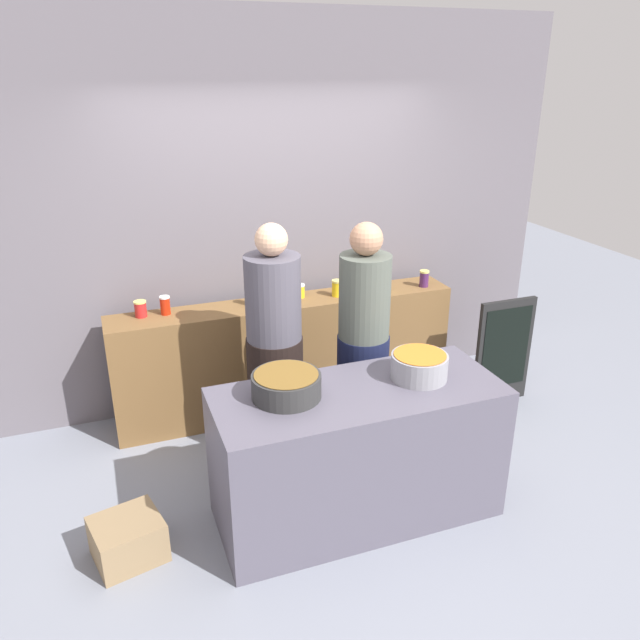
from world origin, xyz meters
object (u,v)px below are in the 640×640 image
preserve_jar_4 (337,288)px  preserve_jar_5 (362,286)px  preserve_jar_2 (251,297)px  bread_crate (128,539)px  preserve_jar_1 (165,305)px  cooking_pot_left (286,386)px  preserve_jar_7 (424,278)px  preserve_jar_0 (141,309)px  cook_with_tongs (275,359)px  preserve_jar_3 (300,291)px  preserve_jar_6 (384,283)px  cook_in_cap (363,356)px  cooking_pot_center (419,366)px  chalkboard_sign (504,351)px

preserve_jar_4 → preserve_jar_5: size_ratio=1.16×
preserve_jar_2 → bread_crate: (-1.10, -1.33, -0.86)m
preserve_jar_1 → cooking_pot_left: preserve_jar_1 is taller
preserve_jar_7 → bread_crate: bearing=-153.7°
preserve_jar_2 → cooking_pot_left: preserve_jar_2 is taller
bread_crate → preserve_jar_0: bearing=78.1°
preserve_jar_4 → cook_with_tongs: bearing=-138.1°
preserve_jar_3 → preserve_jar_4: (0.28, -0.08, 0.01)m
preserve_jar_6 → bread_crate: (-2.18, -1.26, -0.86)m
preserve_jar_1 → cook_in_cap: size_ratio=0.08×
cook_with_tongs → cooking_pot_center: bearing=-46.8°
preserve_jar_3 → cook_with_tongs: 0.84m
preserve_jar_5 → preserve_jar_6: preserve_jar_6 is taller
cooking_pot_left → cook_with_tongs: size_ratio=0.23×
preserve_jar_7 → cook_with_tongs: bearing=-157.9°
preserve_jar_1 → cook_with_tongs: cook_with_tongs is taller
cooking_pot_center → preserve_jar_3: bearing=100.7°
preserve_jar_0 → cook_with_tongs: cook_with_tongs is taller
preserve_jar_0 → preserve_jar_1: bearing=-4.2°
preserve_jar_4 → preserve_jar_7: 0.75m
preserve_jar_6 → chalkboard_sign: bearing=-29.3°
preserve_jar_0 → preserve_jar_2: bearing=-3.3°
bread_crate → chalkboard_sign: (3.04, 0.78, 0.33)m
preserve_jar_5 → cook_in_cap: cook_in_cap is taller
chalkboard_sign → preserve_jar_2: bearing=164.3°
preserve_jar_5 → preserve_jar_7: size_ratio=0.83×
preserve_jar_6 → cooking_pot_left: bearing=-133.8°
cook_with_tongs → preserve_jar_5: bearing=34.6°
preserve_jar_3 → preserve_jar_4: size_ratio=0.81×
preserve_jar_1 → preserve_jar_2: (0.63, -0.03, -0.00)m
preserve_jar_7 → bread_crate: (-2.53, -1.25, -0.86)m
cook_with_tongs → preserve_jar_1: bearing=131.3°
cook_with_tongs → cook_in_cap: bearing=-16.4°
cook_in_cap → cooking_pot_center: bearing=-78.7°
preserve_jar_2 → cooking_pot_left: bearing=-96.3°
preserve_jar_1 → cook_in_cap: 1.49m
preserve_jar_2 → chalkboard_sign: preserve_jar_2 is taller
cooking_pot_center → cooking_pot_left: bearing=176.1°
preserve_jar_4 → preserve_jar_6: 0.40m
preserve_jar_0 → cook_with_tongs: size_ratio=0.07×
cook_with_tongs → cook_in_cap: 0.60m
preserve_jar_2 → preserve_jar_7: bearing=-3.1°
preserve_jar_6 → cook_with_tongs: cook_with_tongs is taller
preserve_jar_5 → preserve_jar_7: (0.54, -0.04, 0.01)m
preserve_jar_4 → preserve_jar_7: size_ratio=0.96×
cooking_pot_left → cook_in_cap: 0.88m
cook_with_tongs → chalkboard_sign: 1.99m
preserve_jar_2 → bread_crate: bearing=-129.5°
preserve_jar_1 → preserve_jar_4: (1.31, -0.08, -0.00)m
preserve_jar_2 → preserve_jar_5: 0.90m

